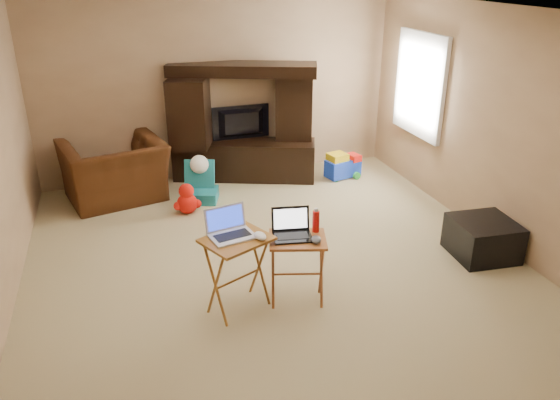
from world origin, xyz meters
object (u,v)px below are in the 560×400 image
object	(u,v)px
television	(242,124)
ottoman	(483,238)
child_rocker	(202,182)
tray_table_left	(238,274)
water_bottle	(316,221)
laptop_left	(232,225)
tray_table_right	(297,270)
mouse_left	(260,236)
plush_toy	(187,198)
recliner	(115,171)
laptop_right	(293,226)
mouse_right	(316,240)
push_toy	(343,165)
entertainment_center	(244,123)

from	to	relation	value
television	ottoman	xyz separation A→B (m)	(1.87, -3.05, -0.59)
child_rocker	tray_table_left	world-z (taller)	tray_table_left
water_bottle	laptop_left	bearing A→B (deg)	-178.96
tray_table_right	mouse_left	world-z (taller)	mouse_left
tray_table_left	mouse_left	bearing A→B (deg)	-45.54
plush_toy	tray_table_right	distance (m)	2.32
recliner	laptop_right	size ratio (longest dim) A/B	3.57
laptop_right	water_bottle	bearing A→B (deg)	23.46
recliner	ottoman	bearing A→B (deg)	129.85
water_bottle	recliner	bearing A→B (deg)	121.08
tray_table_left	water_bottle	xyz separation A→B (m)	(0.74, 0.04, 0.39)
recliner	mouse_right	size ratio (longest dim) A/B	9.21
child_rocker	mouse_right	distance (m)	2.75
recliner	plush_toy	size ratio (longest dim) A/B	3.07
laptop_left	plush_toy	bearing A→B (deg)	81.31
ottoman	mouse_right	distance (m)	2.11
television	mouse_right	size ratio (longest dim) A/B	6.29
plush_toy	mouse_left	distance (m)	2.34
television	child_rocker	world-z (taller)	television
tray_table_right	push_toy	bearing A→B (deg)	75.02
ottoman	tray_table_left	distance (m)	2.71
mouse_left	mouse_right	size ratio (longest dim) A/B	1.10
recliner	mouse_right	world-z (taller)	recliner
television	child_rocker	xyz separation A→B (m)	(-0.73, -0.73, -0.52)
mouse_left	mouse_right	xyz separation A→B (m)	(0.48, -0.09, -0.07)
ottoman	mouse_left	bearing A→B (deg)	-174.01
laptop_left	water_bottle	bearing A→B (deg)	-10.79
mouse_right	plush_toy	bearing A→B (deg)	109.33
recliner	push_toy	distance (m)	3.16
water_bottle	laptop_right	bearing A→B (deg)	-165.96
tray_table_right	plush_toy	bearing A→B (deg)	122.89
mouse_right	child_rocker	bearing A→B (deg)	102.19
tray_table_right	water_bottle	bearing A→B (deg)	37.41
television	laptop_left	xyz separation A→B (m)	(-0.86, -3.21, 0.05)
plush_toy	mouse_right	distance (m)	2.52
child_rocker	laptop_right	bearing A→B (deg)	-63.07
entertainment_center	laptop_left	distance (m)	3.24
child_rocker	plush_toy	xyz separation A→B (m)	(-0.24, -0.33, -0.06)
ottoman	water_bottle	bearing A→B (deg)	-175.64
plush_toy	push_toy	distance (m)	2.41
mouse_left	water_bottle	xyz separation A→B (m)	(0.55, 0.11, 0.01)
recliner	ottoman	size ratio (longest dim) A/B	1.97
mouse_left	mouse_right	distance (m)	0.49
push_toy	ottoman	xyz separation A→B (m)	(0.51, -2.56, 0.01)
tray_table_left	laptop_right	distance (m)	0.65
recliner	plush_toy	bearing A→B (deg)	125.60
plush_toy	mouse_right	xyz separation A→B (m)	(0.82, -2.33, 0.48)
tray_table_right	tray_table_left	bearing A→B (deg)	-168.20
laptop_right	water_bottle	distance (m)	0.25
tray_table_left	plush_toy	bearing A→B (deg)	68.57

